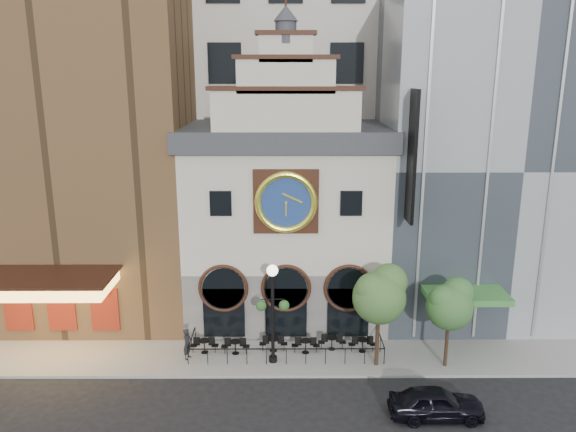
% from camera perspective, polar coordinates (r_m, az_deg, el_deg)
% --- Properties ---
extents(ground, '(120.00, 120.00, 0.00)m').
position_cam_1_polar(ground, '(30.42, -0.18, -16.16)').
color(ground, black).
rests_on(ground, ground).
extents(sidewalk, '(44.00, 5.00, 0.15)m').
position_cam_1_polar(sidewalk, '(32.56, -0.19, -13.80)').
color(sidewalk, gray).
rests_on(sidewalk, ground).
extents(clock_building, '(12.60, 8.78, 18.65)m').
position_cam_1_polar(clock_building, '(35.10, -0.21, -0.03)').
color(clock_building, '#605E5B').
rests_on(clock_building, ground).
extents(theater_building, '(14.00, 15.60, 25.00)m').
position_cam_1_polar(theater_building, '(38.47, -20.25, 9.32)').
color(theater_building, brown).
rests_on(theater_building, ground).
extents(retail_building, '(14.00, 14.40, 20.00)m').
position_cam_1_polar(retail_building, '(38.78, 19.47, 5.75)').
color(retail_building, gray).
rests_on(retail_building, ground).
extents(office_tower, '(20.00, 16.00, 40.00)m').
position_cam_1_polar(office_tower, '(46.34, -0.24, 20.11)').
color(office_tower, beige).
rests_on(office_tower, ground).
extents(cafe_railing, '(10.60, 2.60, 0.90)m').
position_cam_1_polar(cafe_railing, '(32.31, -0.19, -12.98)').
color(cafe_railing, black).
rests_on(cafe_railing, sidewalk).
extents(bistro_0, '(1.58, 0.68, 0.90)m').
position_cam_1_polar(bistro_0, '(32.61, -8.50, -12.85)').
color(bistro_0, black).
rests_on(bistro_0, sidewalk).
extents(bistro_1, '(1.58, 0.68, 0.90)m').
position_cam_1_polar(bistro_1, '(32.31, -5.36, -13.02)').
color(bistro_1, black).
rests_on(bistro_1, sidewalk).
extents(bistro_2, '(1.58, 0.68, 0.90)m').
position_cam_1_polar(bistro_2, '(32.46, -1.50, -12.82)').
color(bistro_2, black).
rests_on(bistro_2, sidewalk).
extents(bistro_3, '(1.58, 0.68, 0.90)m').
position_cam_1_polar(bistro_3, '(32.28, 1.81, -12.98)').
color(bistro_3, black).
rests_on(bistro_3, sidewalk).
extents(bistro_4, '(1.58, 0.68, 0.90)m').
position_cam_1_polar(bistro_4, '(32.71, 4.48, -12.63)').
color(bistro_4, black).
rests_on(bistro_4, sidewalk).
extents(bistro_5, '(1.58, 0.68, 0.90)m').
position_cam_1_polar(bistro_5, '(32.66, 7.57, -12.77)').
color(bistro_5, black).
rests_on(bistro_5, sidewalk).
extents(car_right, '(4.35, 1.76, 1.48)m').
position_cam_1_polar(car_right, '(28.00, 14.84, -17.90)').
color(car_right, black).
rests_on(car_right, ground).
extents(pedestrian, '(0.59, 0.73, 1.75)m').
position_cam_1_polar(pedestrian, '(31.98, -10.18, -12.68)').
color(pedestrian, black).
rests_on(pedestrian, sidewalk).
extents(lamppost, '(1.78, 0.61, 5.57)m').
position_cam_1_polar(lamppost, '(30.12, -1.57, -8.81)').
color(lamppost, black).
rests_on(lamppost, sidewalk).
extents(tree_left, '(2.92, 2.81, 5.62)m').
position_cam_1_polar(tree_left, '(29.95, 9.34, -7.75)').
color(tree_left, '#382619').
rests_on(tree_left, sidewalk).
extents(tree_right, '(2.55, 2.46, 4.92)m').
position_cam_1_polar(tree_right, '(30.87, 16.16, -8.49)').
color(tree_right, '#382619').
rests_on(tree_right, sidewalk).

